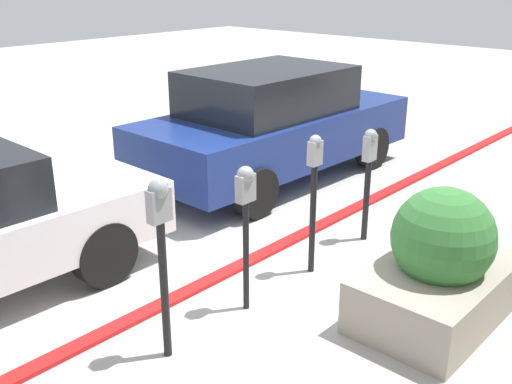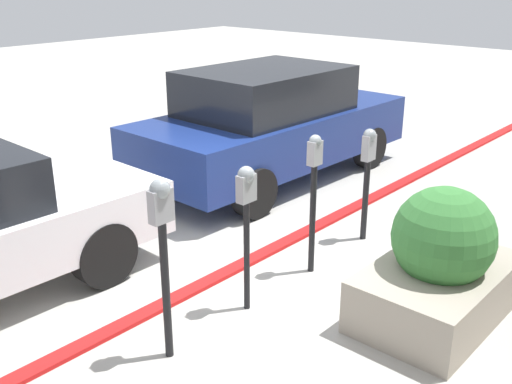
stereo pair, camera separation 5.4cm
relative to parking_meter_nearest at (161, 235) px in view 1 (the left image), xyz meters
name	(u,v)px [view 1 (the left image)]	position (x,y,z in m)	size (l,w,h in m)	color
ground_plane	(245,270)	(1.48, 0.54, -1.07)	(40.00, 40.00, 0.00)	#ADAAA3
curb_strip	(239,266)	(1.48, 0.62, -1.05)	(19.00, 0.16, 0.04)	red
parking_meter_nearest	(161,235)	(0.00, 0.00, 0.00)	(0.18, 0.16, 1.52)	black
parking_meter_second	(246,206)	(0.95, 0.02, -0.05)	(0.18, 0.15, 1.38)	black
parking_meter_middle	(314,183)	(1.93, 0.01, -0.10)	(0.14, 0.12, 1.46)	black
parking_meter_fourth	(369,166)	(2.97, 0.04, -0.17)	(0.17, 0.14, 1.31)	black
planter_box	(440,267)	(1.98, -1.34, -0.57)	(1.60, 0.99, 1.23)	#A39989
parked_car_middle	(273,123)	(3.92, 2.25, -0.23)	(4.40, 1.90, 1.64)	navy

